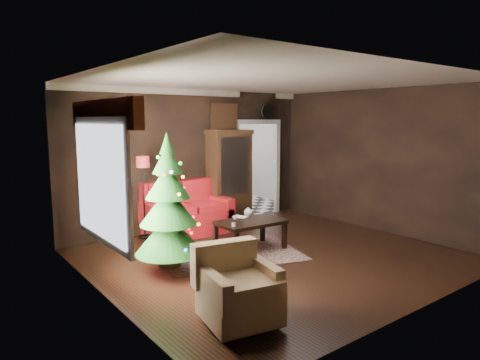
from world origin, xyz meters
TOP-DOWN VIEW (x-y plane):
  - floor at (0.00, 0.00)m, footprint 5.50×5.50m
  - ceiling at (0.00, 0.00)m, footprint 5.50×5.50m
  - wall_back at (0.00, 2.50)m, footprint 5.50×0.00m
  - wall_front at (0.00, -2.50)m, footprint 5.50×0.00m
  - wall_left at (-2.75, 0.00)m, footprint 0.00×5.50m
  - wall_right at (2.75, 0.00)m, footprint 0.00×5.50m
  - doorway at (1.70, 2.50)m, footprint 1.10×0.10m
  - left_window at (-2.71, 0.20)m, footprint 0.05×1.60m
  - valance at (-2.63, 0.20)m, footprint 0.12×2.10m
  - kitchen_floor at (1.70, 4.00)m, footprint 3.00×3.00m
  - kitchen_window at (1.70, 5.45)m, footprint 0.70×0.06m
  - rug at (-0.47, 0.56)m, footprint 2.59×2.19m
  - loveseat at (-0.40, 2.05)m, footprint 1.70×0.90m
  - curio_cabinet at (0.75, 2.27)m, footprint 0.90×0.45m
  - floor_lamp at (-1.34, 1.97)m, footprint 0.29×0.29m
  - christmas_tree at (-1.74, 0.27)m, footprint 1.16×1.16m
  - armchair at (-1.85, -1.52)m, footprint 0.92×0.92m
  - coffee_table at (-0.10, 0.47)m, footprint 1.15×0.73m
  - teapot at (0.06, 0.74)m, footprint 0.19×0.19m
  - cup_a at (-0.23, 0.74)m, footprint 0.07×0.07m
  - cup_b at (-0.55, 0.34)m, footprint 0.08×0.08m
  - book at (-0.18, 0.74)m, footprint 0.17×0.08m
  - wall_clock at (1.95, 2.45)m, footprint 0.32×0.32m
  - painting at (0.75, 2.46)m, footprint 0.62×0.05m
  - kitchen_counter at (1.70, 5.20)m, footprint 1.80×0.60m
  - kitchen_table at (1.40, 3.70)m, footprint 0.70×0.70m

SIDE VIEW (x-z plane):
  - floor at x=0.00m, z-range 0.00..0.00m
  - kitchen_floor at x=1.70m, z-range 0.00..0.00m
  - rug at x=-0.47m, z-range 0.00..0.01m
  - coffee_table at x=-0.10m, z-range 0.01..0.51m
  - kitchen_table at x=1.40m, z-range 0.00..0.75m
  - kitchen_counter at x=1.70m, z-range 0.00..0.90m
  - armchair at x=-1.85m, z-range 0.06..0.86m
  - loveseat at x=-0.40m, z-range 0.00..1.00m
  - cup_a at x=-0.23m, z-range 0.51..0.57m
  - cup_b at x=-0.55m, z-range 0.51..0.57m
  - teapot at x=0.06m, z-range 0.51..0.67m
  - book at x=-0.18m, z-range 0.51..0.75m
  - floor_lamp at x=-1.34m, z-range 0.10..1.56m
  - curio_cabinet at x=0.75m, z-range 0.00..1.90m
  - doorway at x=1.70m, z-range 0.00..2.10m
  - christmas_tree at x=-1.74m, z-range 0.13..1.97m
  - wall_back at x=0.00m, z-range -1.35..4.15m
  - wall_front at x=0.00m, z-range -1.35..4.15m
  - wall_left at x=-2.75m, z-range -1.35..4.15m
  - wall_right at x=2.75m, z-range -1.35..4.15m
  - left_window at x=-2.71m, z-range 0.75..2.15m
  - kitchen_window at x=1.70m, z-range 1.35..2.05m
  - painting at x=0.75m, z-range 1.99..2.51m
  - valance at x=-2.63m, z-range 2.10..2.44m
  - wall_clock at x=1.95m, z-range 2.35..2.41m
  - ceiling at x=0.00m, z-range 2.80..2.80m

